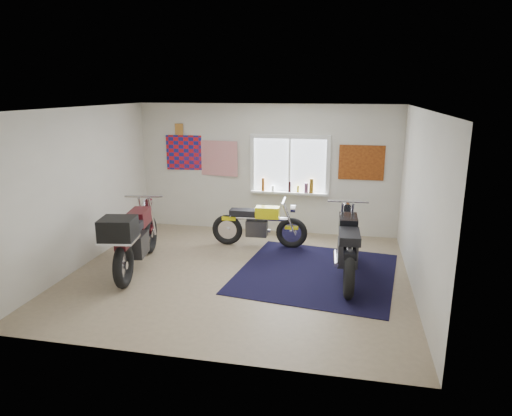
% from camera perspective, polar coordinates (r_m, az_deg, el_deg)
% --- Properties ---
extents(ground, '(5.50, 5.50, 0.00)m').
position_cam_1_polar(ground, '(7.66, -2.17, -8.27)').
color(ground, '#9E896B').
rests_on(ground, ground).
extents(room_shell, '(5.50, 5.50, 5.50)m').
position_cam_1_polar(room_shell, '(7.19, -2.30, 3.87)').
color(room_shell, white).
rests_on(room_shell, ground).
extents(navy_rug, '(2.81, 2.90, 0.01)m').
position_cam_1_polar(navy_rug, '(7.76, 7.51, -8.04)').
color(navy_rug, black).
rests_on(navy_rug, ground).
extents(window_assembly, '(1.66, 0.17, 1.26)m').
position_cam_1_polar(window_assembly, '(9.53, 4.22, 4.86)').
color(window_assembly, white).
rests_on(window_assembly, room_shell).
extents(oil_bottles, '(1.10, 0.09, 0.30)m').
position_cam_1_polar(oil_bottles, '(9.52, 4.85, 2.71)').
color(oil_bottles, brown).
rests_on(oil_bottles, window_assembly).
extents(flag_display, '(1.60, 0.10, 1.17)m').
position_cam_1_polar(flag_display, '(10.04, -9.60, 9.68)').
color(flag_display, red).
rests_on(flag_display, room_shell).
extents(triumph_poster, '(0.90, 0.03, 0.70)m').
position_cam_1_polar(triumph_poster, '(9.44, 13.04, 5.54)').
color(triumph_poster, '#A54C14').
rests_on(triumph_poster, room_shell).
extents(yellow_triumph, '(1.88, 0.56, 0.95)m').
position_cam_1_polar(yellow_triumph, '(8.85, 0.34, -2.21)').
color(yellow_triumph, black).
rests_on(yellow_triumph, ground).
extents(black_chrome_bike, '(0.69, 2.26, 1.16)m').
position_cam_1_polar(black_chrome_bike, '(7.51, 11.35, -4.89)').
color(black_chrome_bike, black).
rests_on(black_chrome_bike, navy_rug).
extents(maroon_tourer, '(0.88, 2.28, 1.16)m').
position_cam_1_polar(maroon_tourer, '(7.80, -15.07, -3.65)').
color(maroon_tourer, black).
rests_on(maroon_tourer, ground).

